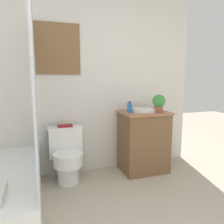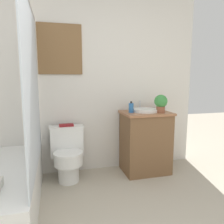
# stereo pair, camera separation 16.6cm
# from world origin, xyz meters

# --- Properties ---
(wall_back) EXTENTS (3.34, 0.07, 2.50)m
(wall_back) POSITION_xyz_m (-0.01, 2.18, 1.26)
(wall_back) COLOR silver
(wall_back) RESTS_ON ground_plane
(shower_area) EXTENTS (0.65, 1.54, 1.98)m
(shower_area) POSITION_xyz_m (-0.83, 1.38, 0.27)
(shower_area) COLOR white
(shower_area) RESTS_ON ground_plane
(toilet) EXTENTS (0.43, 0.48, 0.67)m
(toilet) POSITION_xyz_m (-0.20, 1.91, 0.33)
(toilet) COLOR white
(toilet) RESTS_ON ground_plane
(vanity) EXTENTS (0.64, 0.49, 0.83)m
(vanity) POSITION_xyz_m (0.85, 1.90, 0.42)
(vanity) COLOR brown
(vanity) RESTS_ON ground_plane
(sink) EXTENTS (0.35, 0.38, 0.13)m
(sink) POSITION_xyz_m (0.85, 1.92, 0.86)
(sink) COLOR white
(sink) RESTS_ON vanity
(soap_bottle) EXTENTS (0.06, 0.06, 0.15)m
(soap_bottle) POSITION_xyz_m (0.64, 1.90, 0.90)
(soap_bottle) COLOR #2D6BB2
(soap_bottle) RESTS_ON vanity
(potted_plant) EXTENTS (0.17, 0.17, 0.24)m
(potted_plant) POSITION_xyz_m (1.01, 1.80, 0.97)
(potted_plant) COLOR brown
(potted_plant) RESTS_ON vanity
(book_on_tank) EXTENTS (0.18, 0.10, 0.02)m
(book_on_tank) POSITION_xyz_m (-0.20, 2.03, 0.68)
(book_on_tank) COLOR maroon
(book_on_tank) RESTS_ON toilet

